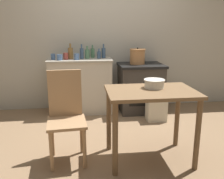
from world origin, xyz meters
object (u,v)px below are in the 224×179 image
Objects in this scene: mixing_bowl_large at (154,83)px; cup_end_right at (60,57)px; cup_far_right at (77,57)px; chair at (66,114)px; bottle_mid_left at (71,53)px; stock_pot at (137,56)px; stove at (140,87)px; flour_sack at (156,110)px; bottle_left at (82,53)px; bottle_center_right at (93,53)px; bottle_far_left at (87,54)px; bottle_center_left at (99,55)px; work_table at (151,103)px; bottle_center at (104,53)px; cup_mid_right at (53,57)px; cup_right at (66,56)px.

cup_end_right is (-1.10, 1.49, 0.11)m from mixing_bowl_large.
cup_end_right is at bearing -178.47° from cup_far_right.
chair is 1.67m from bottle_mid_left.
cup_far_right reaches higher than mixing_bowl_large.
cup_far_right is (-1.00, -0.05, 0.02)m from stock_pot.
stove is at bearing 1.63° from cup_far_right.
flour_sack is at bearing 70.44° from mixing_bowl_large.
stock_pot is 0.92m from bottle_left.
bottle_mid_left is 0.38m from bottle_center_right.
bottle_far_left reaches higher than bottle_center_left.
stove is 1.66m from work_table.
bottle_center_left is at bearing -141.57° from bottle_center.
mixing_bowl_large is 1.98m from cup_mid_right.
bottle_far_left is 0.27m from bottle_mid_left.
bottle_center_right is at bearing 15.43° from bottle_mid_left.
cup_far_right is at bearing 119.11° from mixing_bowl_large.
bottle_far_left is at bearing -168.24° from bottle_center.
stock_pot reaches higher than flour_sack.
bottle_far_left is 0.46m from cup_end_right.
bottle_far_left is 1.98× the size of cup_right.
chair is 9.33× the size of cup_right.
cup_end_right is (-0.53, -0.25, -0.04)m from bottle_center_right.
bottle_mid_left is 2.55× the size of cup_far_right.
bottle_mid_left reaches higher than cup_right.
chair is at bearing -96.98° from bottle_left.
cup_mid_right is at bearing 179.17° from stock_pot.
bottle_mid_left reaches higher than bottle_center.
stock_pot reaches higher than work_table.
bottle_mid_left is (-1.10, 0.10, 0.06)m from stock_pot.
cup_right is 1.07× the size of cup_far_right.
bottle_center_left is 0.76× the size of bottle_center_right.
flour_sack is 3.27× the size of cup_right.
flour_sack is 1.65× the size of bottle_far_left.
cup_far_right is (0.38, -0.07, 0.00)m from cup_mid_right.
bottle_center is (0.55, 0.05, -0.01)m from bottle_mid_left.
bottle_center_left is 0.55m from cup_right.
cup_right is 0.12m from cup_end_right.
bottle_center_left is 1.65× the size of cup_far_right.
bottle_mid_left is at bearing 174.38° from stove.
bottle_center is (-0.75, 0.67, 0.82)m from flour_sack.
bottle_mid_left is (-0.18, 0.02, 0.00)m from bottle_left.
cup_far_right is (-0.78, 1.58, 0.31)m from work_table.
bottle_center reaches higher than bottle_center_left.
stove is 1.19m from cup_far_right.
flour_sack is at bearing -38.02° from bottle_center_right.
stock_pot is 2.62× the size of cup_right.
cup_mid_right is at bearing 169.81° from cup_far_right.
bottle_far_left is 0.97× the size of bottle_center_right.
mixing_bowl_large is 1.90m from bottle_mid_left.
stove is at bearing 1.61° from cup_end_right.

